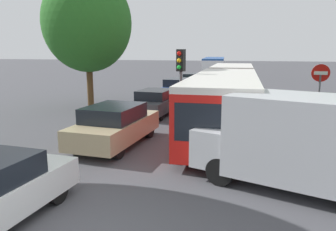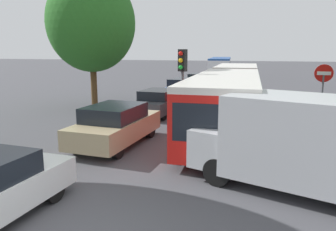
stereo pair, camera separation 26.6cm
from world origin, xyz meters
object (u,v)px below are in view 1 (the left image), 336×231
Objects in this scene: white_van at (308,141)px; queued_car_graphite at (156,102)px; queued_car_tan at (115,125)px; queued_car_green at (195,81)px; articulated_bus at (228,90)px; no_entry_sign at (319,88)px; traffic_light at (181,71)px; queued_car_blue at (179,89)px; tree_left_mid at (86,25)px; city_bus_rear at (214,66)px.

queued_car_graphite is at bearing -34.15° from white_van.
queued_car_green is at bearing 3.82° from queued_car_tan.
articulated_bus is 5.78× the size of no_entry_sign.
traffic_light is at bearing -142.55° from queued_car_graphite.
white_van is (6.20, -14.03, 0.51)m from queued_car_blue.
tree_left_mid is (-4.24, 0.88, 4.04)m from queued_car_graphite.
no_entry_sign is at bearing 117.23° from traffic_light.
articulated_bus reaches higher than city_bus_rear.
city_bus_rear is 2.68× the size of queued_car_green.
articulated_bus is 3.85× the size of queued_car_blue.
articulated_bus is 3.92× the size of queued_car_green.
queued_car_green is at bearing -151.62° from no_entry_sign.
queued_car_green is at bearing -154.43° from traffic_light.
queued_car_graphite is at bearing -11.74° from tree_left_mid.
white_van reaches higher than queued_car_green.
traffic_light is 0.45× the size of tree_left_mid.
articulated_bus is 4.40m from no_entry_sign.
tree_left_mid is at bearing -96.30° from articulated_bus.
queued_car_tan is 1.09× the size of queued_car_graphite.
queued_car_blue is at bearing -136.71° from no_entry_sign.
queued_car_blue is (-0.02, 5.87, 0.05)m from queued_car_graphite.
queued_car_graphite is at bearing -127.87° from traffic_light.
articulated_bus reaches higher than queued_car_tan.
traffic_light reaches higher than no_entry_sign.
queued_car_tan is 11.59m from queued_car_blue.
city_bus_rear is 2.82× the size of queued_car_graphite.
white_van is at bearing -108.33° from queued_car_tan.
queued_car_tan is 8.23m from no_entry_sign.
no_entry_sign is at bearing 57.54° from articulated_bus.
queued_car_tan is at bearing -174.44° from queued_car_graphite.
traffic_light reaches higher than queued_car_tan.
queued_car_tan is at bearing 175.77° from city_bus_rear.
queued_car_tan is at bearing -63.58° from no_entry_sign.
traffic_light is 1.21× the size of no_entry_sign.
articulated_bus is 6.86m from queued_car_blue.
articulated_bus reaches higher than queued_car_green.
queued_car_tan is 3.74m from traffic_light.
queued_car_blue is 9.20m from traffic_light.
white_van reaches higher than queued_car_graphite.
tree_left_mid is at bearing 82.07° from queued_car_graphite.
queued_car_tan is 8.88m from tree_left_mid.
tree_left_mid is (-4.41, 6.60, 3.98)m from queued_car_tan.
traffic_light is (-1.78, -3.11, 1.11)m from articulated_bus.
tree_left_mid is (-4.41, -10.55, 4.01)m from queued_car_green.
queued_car_tan is (0.06, -32.18, -0.63)m from city_bus_rear.
city_bus_rear reaches higher than queued_car_graphite.
queued_car_blue is at bearing -178.17° from queued_car_green.
tree_left_mid is at bearing 143.61° from queued_car_blue.
tree_left_mid is (-7.98, 0.71, 3.33)m from articulated_bus.
articulated_bus reaches higher than queued_car_blue.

